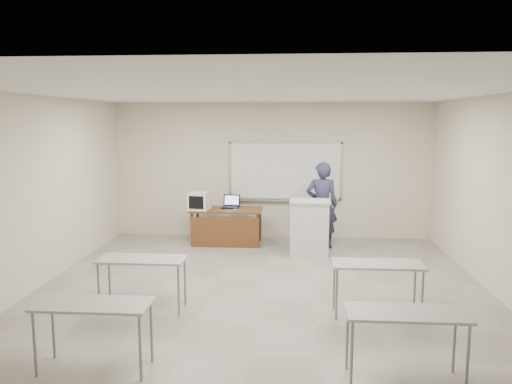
# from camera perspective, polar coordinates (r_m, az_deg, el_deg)

# --- Properties ---
(floor) EXTENTS (7.00, 8.00, 0.01)m
(floor) POSITION_cam_1_polar(r_m,az_deg,el_deg) (7.51, 0.47, -12.18)
(floor) COLOR gray
(floor) RESTS_ON ground
(whiteboard) EXTENTS (2.48, 0.10, 1.31)m
(whiteboard) POSITION_cam_1_polar(r_m,az_deg,el_deg) (11.05, 3.37, 2.32)
(whiteboard) COLOR white
(whiteboard) RESTS_ON floor
(student_desks) EXTENTS (4.40, 2.20, 0.73)m
(student_desks) POSITION_cam_1_polar(r_m,az_deg,el_deg) (6.02, -0.38, -10.63)
(student_desks) COLOR gray
(student_desks) RESTS_ON floor
(instructor_desk) EXTENTS (1.50, 0.75, 0.75)m
(instructor_desk) POSITION_cam_1_polar(r_m,az_deg,el_deg) (10.51, -3.44, -3.10)
(instructor_desk) COLOR brown
(instructor_desk) RESTS_ON floor
(podium) EXTENTS (0.77, 0.56, 1.09)m
(podium) POSITION_cam_1_polar(r_m,az_deg,el_deg) (9.75, 6.14, -4.07)
(podium) COLOR silver
(podium) RESTS_ON floor
(crt_monitor) EXTENTS (0.41, 0.46, 0.39)m
(crt_monitor) POSITION_cam_1_polar(r_m,az_deg,el_deg) (10.52, -6.44, -1.01)
(crt_monitor) COLOR beige
(crt_monitor) RESTS_ON instructor_desk
(laptop) EXTENTS (0.36, 0.33, 0.27)m
(laptop) POSITION_cam_1_polar(r_m,az_deg,el_deg) (10.72, -2.93, -1.47)
(laptop) COLOR black
(laptop) RESTS_ON instructor_desk
(mouse) EXTENTS (0.10, 0.07, 0.04)m
(mouse) POSITION_cam_1_polar(r_m,az_deg,el_deg) (10.36, -2.42, -2.04)
(mouse) COLOR #A3A5AB
(mouse) RESTS_ON instructor_desk
(keyboard) EXTENTS (0.44, 0.23, 0.02)m
(keyboard) POSITION_cam_1_polar(r_m,az_deg,el_deg) (9.53, 5.31, -0.97)
(keyboard) COLOR beige
(keyboard) RESTS_ON podium
(presenter) EXTENTS (0.65, 0.43, 1.78)m
(presenter) POSITION_cam_1_polar(r_m,az_deg,el_deg) (10.31, 7.54, -1.48)
(presenter) COLOR black
(presenter) RESTS_ON floor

